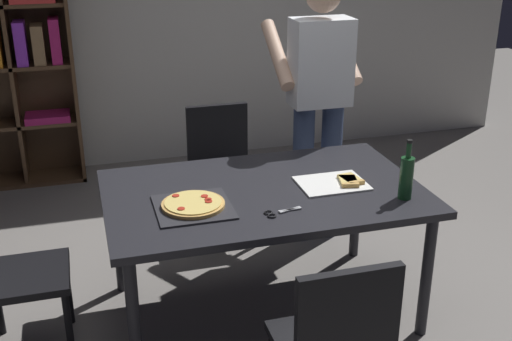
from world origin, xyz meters
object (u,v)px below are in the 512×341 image
(dining_table, at_px, (264,201))
(chair_left_end, at_px, (5,264))
(chair_far_side, at_px, (221,164))
(pepperoni_pizza_on_tray, at_px, (193,205))
(wine_bottle, at_px, (406,177))
(person_serving_pizza, at_px, (319,97))
(kitchen_scissors, at_px, (277,212))
(chair_near_camera, at_px, (335,341))

(dining_table, distance_m, chair_left_end, 1.33)
(dining_table, distance_m, chair_far_side, 1.02)
(chair_left_end, bearing_deg, dining_table, 0.00)
(pepperoni_pizza_on_tray, bearing_deg, wine_bottle, -9.76)
(chair_left_end, relative_size, pepperoni_pizza_on_tray, 2.40)
(chair_far_side, height_order, chair_left_end, same)
(person_serving_pizza, bearing_deg, kitchen_scissors, -120.04)
(wine_bottle, relative_size, kitchen_scissors, 1.60)
(chair_near_camera, height_order, kitchen_scissors, chair_near_camera)
(person_serving_pizza, bearing_deg, chair_near_camera, -108.63)
(chair_near_camera, bearing_deg, dining_table, 90.00)
(person_serving_pizza, bearing_deg, dining_table, -127.56)
(chair_near_camera, bearing_deg, pepperoni_pizza_on_tray, 114.26)
(person_serving_pizza, distance_m, kitchen_scissors, 1.27)
(chair_far_side, relative_size, chair_left_end, 1.00)
(chair_near_camera, bearing_deg, wine_bottle, 46.85)
(dining_table, xyz_separation_m, chair_near_camera, (-0.00, -1.01, -0.17))
(chair_near_camera, xyz_separation_m, wine_bottle, (0.66, 0.71, 0.36))
(dining_table, distance_m, chair_near_camera, 1.02)
(person_serving_pizza, height_order, pepperoni_pizza_on_tray, person_serving_pizza)
(dining_table, xyz_separation_m, wine_bottle, (0.66, -0.30, 0.19))
(dining_table, height_order, kitchen_scissors, kitchen_scissors)
(chair_far_side, relative_size, person_serving_pizza, 0.51)
(person_serving_pizza, bearing_deg, pepperoni_pizza_on_tray, -138.02)
(pepperoni_pizza_on_tray, relative_size, wine_bottle, 1.18)
(chair_left_end, relative_size, kitchen_scissors, 4.56)
(kitchen_scissors, bearing_deg, chair_near_camera, -88.41)
(pepperoni_pizza_on_tray, distance_m, wine_bottle, 1.08)
(chair_near_camera, relative_size, chair_far_side, 1.00)
(person_serving_pizza, xyz_separation_m, kitchen_scissors, (-0.62, -1.08, -0.24))
(chair_left_end, height_order, kitchen_scissors, chair_left_end)
(dining_table, distance_m, wine_bottle, 0.75)
(chair_far_side, bearing_deg, dining_table, -90.00)
(pepperoni_pizza_on_tray, distance_m, kitchen_scissors, 0.42)
(dining_table, bearing_deg, kitchen_scissors, -93.87)
(kitchen_scissors, bearing_deg, dining_table, 86.13)
(chair_left_end, xyz_separation_m, person_serving_pizza, (1.92, 0.79, 0.49))
(chair_near_camera, distance_m, pepperoni_pizza_on_tray, 1.01)
(chair_near_camera, xyz_separation_m, kitchen_scissors, (-0.02, 0.71, 0.24))
(chair_left_end, xyz_separation_m, wine_bottle, (1.98, -0.30, 0.36))
(person_serving_pizza, relative_size, kitchen_scissors, 8.86)
(chair_left_end, bearing_deg, pepperoni_pizza_on_tray, -7.31)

